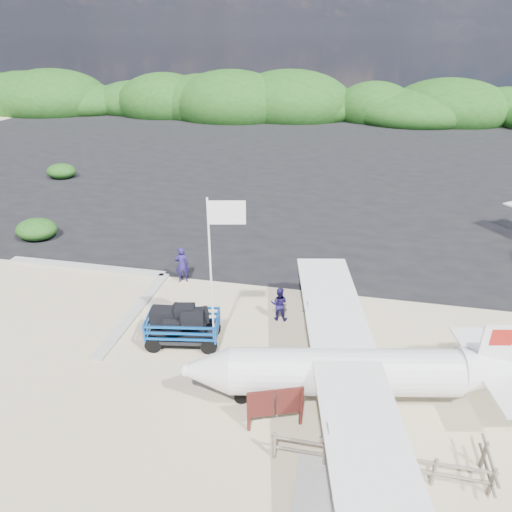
% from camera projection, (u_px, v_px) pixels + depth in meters
% --- Properties ---
extents(ground, '(160.00, 160.00, 0.00)m').
position_uv_depth(ground, '(222.00, 344.00, 18.64)').
color(ground, beige).
extents(asphalt_apron, '(90.00, 50.00, 0.04)m').
position_uv_depth(asphalt_apron, '(303.00, 161.00, 44.99)').
color(asphalt_apron, '#B2B2B2').
rests_on(asphalt_apron, ground).
extents(lagoon, '(9.00, 7.00, 0.40)m').
position_uv_depth(lagoon, '(47.00, 302.00, 21.59)').
color(lagoon, '#B2B2B2').
rests_on(lagoon, ground).
extents(walkway_pad, '(3.50, 2.50, 0.10)m').
position_uv_depth(walkway_pad, '(358.00, 503.00, 12.38)').
color(walkway_pad, '#B2B2B2').
rests_on(walkway_pad, ground).
extents(vegetation_band, '(124.00, 8.00, 4.40)m').
position_uv_depth(vegetation_band, '(322.00, 119.00, 66.94)').
color(vegetation_band, '#B2B2B2').
rests_on(vegetation_band, ground).
extents(fence, '(6.40, 2.00, 1.10)m').
position_uv_depth(fence, '(376.00, 475.00, 13.16)').
color(fence, '#B2B2B2').
rests_on(fence, ground).
extents(baggage_cart, '(3.35, 2.25, 1.55)m').
position_uv_depth(baggage_cart, '(185.00, 343.00, 18.74)').
color(baggage_cart, '#0B4FB3').
rests_on(baggage_cart, ground).
extents(flagpole, '(1.38, 0.80, 6.50)m').
position_uv_depth(flagpole, '(215.00, 353.00, 18.16)').
color(flagpole, white).
rests_on(flagpole, ground).
extents(signboard, '(1.86, 0.85, 1.58)m').
position_uv_depth(signboard, '(275.00, 427.00, 14.77)').
color(signboard, '#4F1B16').
rests_on(signboard, ground).
extents(crew_a, '(0.83, 0.71, 1.92)m').
position_uv_depth(crew_a, '(182.00, 265.00, 22.93)').
color(crew_a, '#1E1653').
rests_on(crew_a, ground).
extents(crew_b, '(0.77, 0.60, 1.58)m').
position_uv_depth(crew_b, '(279.00, 304.00, 19.96)').
color(crew_b, '#1E1653').
rests_on(crew_b, ground).
extents(crew_c, '(1.13, 0.55, 1.87)m').
position_uv_depth(crew_c, '(309.00, 278.00, 21.75)').
color(crew_c, '#1E1653').
rests_on(crew_c, ground).
extents(aircraft_large, '(16.25, 16.25, 4.17)m').
position_uv_depth(aircraft_large, '(476.00, 188.00, 37.34)').
color(aircraft_large, '#B2B2B2').
rests_on(aircraft_large, ground).
extents(aircraft_small, '(10.54, 10.54, 2.71)m').
position_uv_depth(aircraft_small, '(220.00, 153.00, 48.15)').
color(aircraft_small, '#B2B2B2').
rests_on(aircraft_small, ground).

